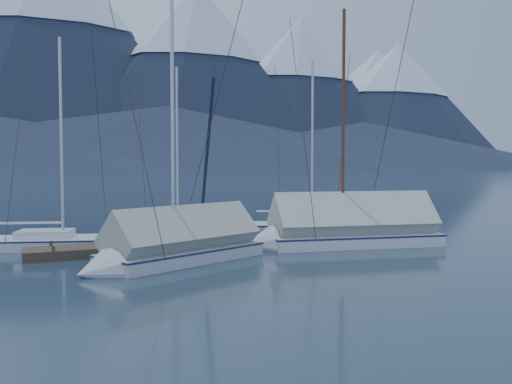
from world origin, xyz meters
TOP-DOWN VIEW (x-y plane):
  - ground at (0.00, 0.00)m, footprint 1000.00×1000.00m
  - mountain_range at (4.12, 370.45)m, footprint 877.00×584.00m
  - dock at (0.00, 2.00)m, footprint 18.00×1.50m
  - mooring_posts at (-0.50, 2.00)m, footprint 15.12×1.52m
  - sailboat_open_left at (-7.00, 4.04)m, footprint 7.20×3.90m
  - sailboat_open_mid at (-2.33, 4.11)m, footprint 6.36×2.68m
  - sailboat_open_right at (4.66, 4.49)m, footprint 7.25×4.37m
  - sailboat_covered_near at (2.95, 0.29)m, footprint 8.54×4.07m
  - sailboat_covered_far at (-4.41, -0.79)m, footprint 7.21×4.63m
  - person at (1.39, 2.45)m, footprint 0.66×0.78m

SIDE VIEW (x-z plane):
  - ground at x=0.00m, z-range 0.00..0.00m
  - dock at x=0.00m, z-range -0.16..0.38m
  - sailboat_open_mid at x=-2.33m, z-range -3.98..4.27m
  - sailboat_open_left at x=-7.00m, z-range -4.42..4.74m
  - sailboat_open_right at x=4.66m, z-range -4.48..4.80m
  - mooring_posts at x=-0.50m, z-range 0.17..0.52m
  - sailboat_covered_far at x=-4.41m, z-range -4.40..5.36m
  - sailboat_covered_near at x=2.95m, z-range -4.81..5.88m
  - person at x=1.39m, z-range 0.34..2.15m
  - mountain_range at x=4.12m, z-range -16.60..133.90m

